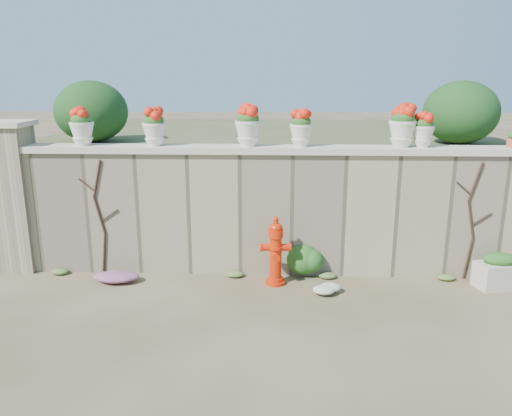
{
  "coord_description": "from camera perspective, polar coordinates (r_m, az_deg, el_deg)",
  "views": [
    {
      "loc": [
        0.14,
        -6.05,
        3.17
      ],
      "look_at": [
        -0.15,
        1.4,
        1.2
      ],
      "focal_mm": 35.0,
      "sensor_mm": 36.0,
      "label": 1
    }
  ],
  "objects": [
    {
      "name": "urn_pot_5",
      "position": [
        8.21,
        18.58,
        8.43
      ],
      "size": [
        0.34,
        0.34,
        0.53
      ],
      "color": "silver",
      "rests_on": "wall_cap"
    },
    {
      "name": "magenta_clump",
      "position": [
        8.24,
        -15.67,
        -7.58
      ],
      "size": [
        0.8,
        0.53,
        0.21
      ],
      "primitive_type": "ellipsoid",
      "color": "#BB25A6",
      "rests_on": "ground"
    },
    {
      "name": "urn_pot_2",
      "position": [
        7.89,
        -0.94,
        9.35
      ],
      "size": [
        0.41,
        0.41,
        0.64
      ],
      "color": "silver",
      "rests_on": "wall_cap"
    },
    {
      "name": "back_shrub_right",
      "position": [
        9.64,
        22.36,
        10.06
      ],
      "size": [
        1.3,
        1.3,
        1.1
      ],
      "primitive_type": "ellipsoid",
      "color": "#143814",
      "rests_on": "raised_fill"
    },
    {
      "name": "green_shrub",
      "position": [
        8.13,
        6.24,
        -5.75
      ],
      "size": [
        0.68,
        0.61,
        0.64
      ],
      "primitive_type": "ellipsoid",
      "color": "#1E5119",
      "rests_on": "ground"
    },
    {
      "name": "wall_cap",
      "position": [
        7.93,
        1.21,
        6.71
      ],
      "size": [
        8.1,
        0.52,
        0.1
      ],
      "primitive_type": "cube",
      "color": "beige",
      "rests_on": "stone_wall"
    },
    {
      "name": "raised_fill",
      "position": [
        11.26,
        1.48,
        3.72
      ],
      "size": [
        9.0,
        6.0,
        2.0
      ],
      "primitive_type": "cube",
      "color": "#384C23",
      "rests_on": "ground"
    },
    {
      "name": "vine_right",
      "position": [
        8.51,
        23.42,
        -1.25
      ],
      "size": [
        0.6,
        0.04,
        1.91
      ],
      "color": "black",
      "rests_on": "ground"
    },
    {
      "name": "urn_pot_0",
      "position": [
        8.46,
        -19.29,
        8.76
      ],
      "size": [
        0.38,
        0.38,
        0.6
      ],
      "color": "silver",
      "rests_on": "wall_cap"
    },
    {
      "name": "white_flowers",
      "position": [
        7.65,
        7.88,
        -9.03
      ],
      "size": [
        0.53,
        0.42,
        0.19
      ],
      "primitive_type": "ellipsoid",
      "color": "white",
      "rests_on": "ground"
    },
    {
      "name": "urn_pot_1",
      "position": [
        8.11,
        -11.56,
        9.0
      ],
      "size": [
        0.37,
        0.37,
        0.58
      ],
      "color": "silver",
      "rests_on": "wall_cap"
    },
    {
      "name": "stone_wall",
      "position": [
        8.14,
        1.17,
        -0.62
      ],
      "size": [
        8.0,
        0.4,
        2.0
      ],
      "primitive_type": "cube",
      "color": "#978A65",
      "rests_on": "ground"
    },
    {
      "name": "urn_pot_3",
      "position": [
        7.9,
        5.17,
        9.01
      ],
      "size": [
        0.36,
        0.36,
        0.56
      ],
      "color": "silver",
      "rests_on": "wall_cap"
    },
    {
      "name": "urn_pot_4",
      "position": [
        8.12,
        16.39,
        8.96
      ],
      "size": [
        0.42,
        0.42,
        0.65
      ],
      "color": "silver",
      "rests_on": "wall_cap"
    },
    {
      "name": "gate_pillar",
      "position": [
        9.14,
        -25.81,
        1.26
      ],
      "size": [
        0.72,
        0.72,
        2.48
      ],
      "color": "#978A65",
      "rests_on": "ground"
    },
    {
      "name": "fire_hydrant",
      "position": [
        7.76,
        2.26,
        -4.92
      ],
      "size": [
        0.47,
        0.33,
        1.09
      ],
      "rotation": [
        0.0,
        0.0,
        0.06
      ],
      "color": "red",
      "rests_on": "ground"
    },
    {
      "name": "back_shrub_left",
      "position": [
        9.66,
        -18.3,
        10.43
      ],
      "size": [
        1.3,
        1.3,
        1.1
      ],
      "primitive_type": "ellipsoid",
      "color": "#143814",
      "rests_on": "raised_fill"
    },
    {
      "name": "planter_box",
      "position": [
        8.6,
        25.97,
        -6.52
      ],
      "size": [
        0.75,
        0.54,
        0.56
      ],
      "rotation": [
        0.0,
        0.0,
        0.24
      ],
      "color": "beige",
      "rests_on": "ground"
    },
    {
      "name": "vine_left",
      "position": [
        8.42,
        -17.37,
        -0.87
      ],
      "size": [
        0.6,
        0.04,
        1.91
      ],
      "color": "black",
      "rests_on": "ground"
    },
    {
      "name": "ground",
      "position": [
        6.83,
        0.84,
        -12.83
      ],
      "size": [
        80.0,
        80.0,
        0.0
      ],
      "primitive_type": "plane",
      "color": "#4C3F26",
      "rests_on": "ground"
    }
  ]
}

